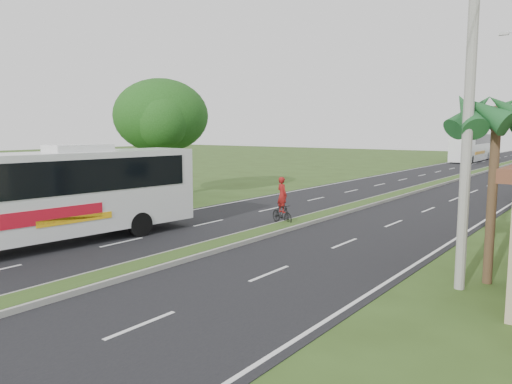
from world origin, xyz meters
The scene contains 11 objects.
ground centered at (0.00, 0.00, 0.00)m, with size 180.00×180.00×0.00m, color #304619.
road_asphalt centered at (0.00, 20.00, 0.01)m, with size 14.00×160.00×0.02m, color black.
median_strip centered at (0.00, 20.00, 0.10)m, with size 1.20×160.00×0.18m.
lane_edge_left centered at (-6.70, 20.00, 0.00)m, with size 0.12×160.00×0.01m, color silver.
lane_edge_right centered at (6.70, 20.00, 0.00)m, with size 0.12×160.00×0.01m, color silver.
palm_verge_a centered at (9.00, 3.00, 4.74)m, with size 2.40×2.40×5.45m.
shade_tree centered at (-12.11, 10.02, 5.03)m, with size 6.30×6.00×7.54m.
utility_pole_a centered at (8.50, 2.00, 5.67)m, with size 1.60×0.28×11.00m.
coach_bus_main centered at (-5.19, -1.76, 2.08)m, with size 3.59×11.88×3.78m.
coach_bus_far centered at (-5.13, 59.77, 2.11)m, with size 3.15×12.82×3.71m.
motorcyclist centered at (-0.64, 6.87, 0.81)m, with size 1.62×1.00×2.20m.
Camera 1 is at (11.95, -12.03, 4.38)m, focal length 35.00 mm.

